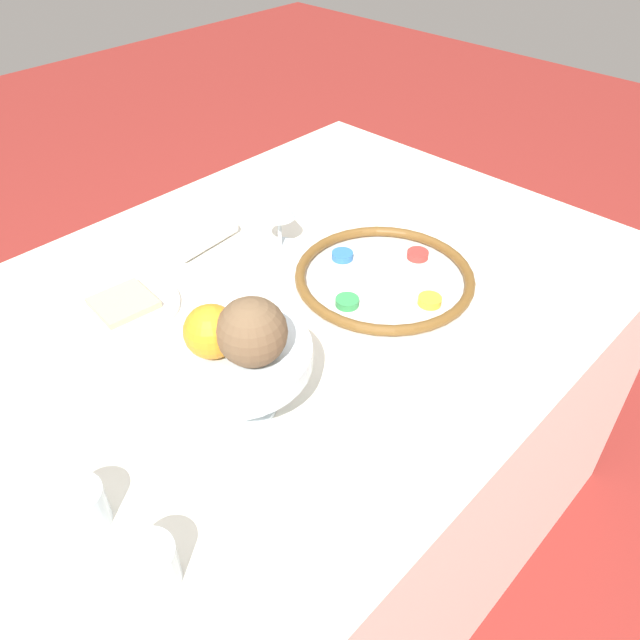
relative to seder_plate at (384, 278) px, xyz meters
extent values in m
plane|color=maroon|center=(0.17, -0.11, -0.76)|extent=(8.00, 8.00, 0.00)
cube|color=silver|center=(0.17, -0.11, -0.39)|extent=(1.40, 0.98, 0.75)
cylinder|color=silver|center=(0.00, 0.00, -0.01)|extent=(0.34, 0.34, 0.01)
torus|color=brown|center=(0.00, 0.00, 0.00)|extent=(0.34, 0.34, 0.02)
cylinder|color=#33934C|center=(0.10, 0.00, 0.00)|extent=(0.04, 0.04, 0.01)
cylinder|color=gold|center=(0.00, 0.10, 0.00)|extent=(0.04, 0.04, 0.01)
cylinder|color=red|center=(-0.10, 0.00, 0.00)|extent=(0.04, 0.04, 0.01)
cylinder|color=#2D6BB7|center=(0.00, -0.10, 0.00)|extent=(0.04, 0.04, 0.01)
cylinder|color=silver|center=(0.05, -0.24, -0.01)|extent=(0.07, 0.07, 0.00)
cylinder|color=silver|center=(0.05, -0.24, 0.02)|extent=(0.01, 0.01, 0.07)
cone|color=silver|center=(0.05, -0.24, 0.09)|extent=(0.07, 0.07, 0.06)
cylinder|color=silver|center=(0.39, 0.04, -0.01)|extent=(0.11, 0.11, 0.01)
cylinder|color=silver|center=(0.39, 0.04, 0.03)|extent=(0.03, 0.03, 0.08)
cylinder|color=silver|center=(0.39, 0.04, 0.09)|extent=(0.22, 0.22, 0.03)
sphere|color=orange|center=(0.42, 0.03, 0.14)|extent=(0.08, 0.08, 0.08)
sphere|color=brown|center=(0.39, 0.08, 0.15)|extent=(0.10, 0.10, 0.10)
cylinder|color=silver|center=(0.38, -0.29, -0.01)|extent=(0.20, 0.20, 0.01)
cube|color=#D1B784|center=(0.38, -0.29, 0.00)|extent=(0.11, 0.11, 0.01)
cylinder|color=white|center=(0.15, -0.35, 0.00)|extent=(0.15, 0.05, 0.04)
cylinder|color=silver|center=(0.64, 0.18, 0.02)|extent=(0.07, 0.07, 0.06)
cylinder|color=silver|center=(0.66, 0.05, 0.02)|extent=(0.07, 0.07, 0.06)
cylinder|color=silver|center=(0.28, 0.23, 0.02)|extent=(0.07, 0.07, 0.06)
cube|color=silver|center=(0.12, -0.38, -0.01)|extent=(0.16, 0.08, 0.01)
camera|label=1|loc=(0.78, 0.57, 0.69)|focal=35.00mm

